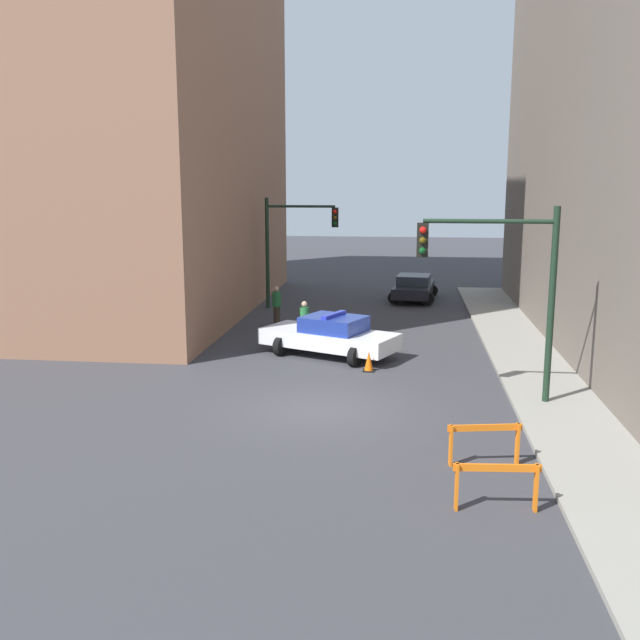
% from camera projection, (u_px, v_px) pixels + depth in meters
% --- Properties ---
extents(ground_plane, '(120.00, 120.00, 0.00)m').
position_uv_depth(ground_plane, '(324.00, 408.00, 18.97)').
color(ground_plane, '#38383D').
extents(sidewalk_right, '(2.40, 44.00, 0.12)m').
position_uv_depth(sidewalk_right, '(564.00, 415.00, 18.23)').
color(sidewalk_right, gray).
rests_on(sidewalk_right, ground_plane).
extents(building_corner_left, '(14.00, 20.00, 24.44)m').
position_uv_depth(building_corner_left, '(92.00, 38.00, 31.67)').
color(building_corner_left, '#93664C').
rests_on(building_corner_left, ground_plane).
extents(traffic_light_near, '(3.64, 0.35, 5.20)m').
position_uv_depth(traffic_light_near, '(507.00, 275.00, 18.68)').
color(traffic_light_near, black).
rests_on(traffic_light_near, sidewalk_right).
extents(traffic_light_far, '(3.44, 0.35, 5.20)m').
position_uv_depth(traffic_light_far, '(290.00, 237.00, 33.27)').
color(traffic_light_far, black).
rests_on(traffic_light_far, ground_plane).
extents(police_car, '(5.05, 3.61, 1.52)m').
position_uv_depth(police_car, '(330.00, 335.00, 24.52)').
color(police_car, white).
rests_on(police_car, ground_plane).
extents(parked_car_near, '(2.56, 4.46, 1.31)m').
position_uv_depth(parked_car_near, '(414.00, 287.00, 36.05)').
color(parked_car_near, black).
rests_on(parked_car_near, ground_plane).
extents(pedestrian_crossing, '(0.38, 0.38, 1.66)m').
position_uv_depth(pedestrian_crossing, '(304.00, 323.00, 26.03)').
color(pedestrian_crossing, '#474C66').
rests_on(pedestrian_crossing, ground_plane).
extents(pedestrian_corner, '(0.49, 0.49, 1.66)m').
position_uv_depth(pedestrian_corner, '(277.00, 306.00, 29.62)').
color(pedestrian_corner, '#382D23').
rests_on(pedestrian_corner, ground_plane).
extents(barrier_front, '(1.60, 0.28, 0.90)m').
position_uv_depth(barrier_front, '(497.00, 479.00, 12.97)').
color(barrier_front, orange).
rests_on(barrier_front, ground_plane).
extents(barrier_mid, '(1.58, 0.43, 0.90)m').
position_uv_depth(barrier_mid, '(485.00, 437.00, 15.07)').
color(barrier_mid, orange).
rests_on(barrier_mid, ground_plane).
extents(traffic_cone, '(0.36, 0.36, 0.66)m').
position_uv_depth(traffic_cone, '(369.00, 361.00, 22.61)').
color(traffic_cone, black).
rests_on(traffic_cone, ground_plane).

